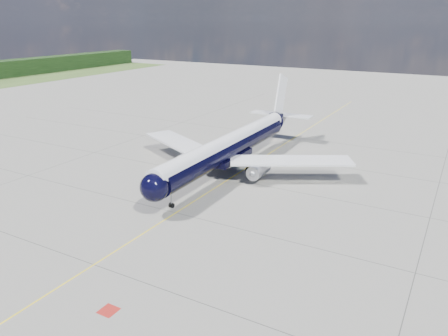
% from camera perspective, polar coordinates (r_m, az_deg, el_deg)
% --- Properties ---
extents(ground, '(320.00, 320.00, 0.00)m').
position_cam_1_polar(ground, '(75.24, 2.52, -0.28)').
color(ground, gray).
rests_on(ground, ground).
extents(taxiway_centerline, '(0.16, 160.00, 0.01)m').
position_cam_1_polar(taxiway_centerline, '(71.07, 0.70, -1.43)').
color(taxiway_centerline, yellow).
rests_on(taxiway_centerline, ground).
extents(red_marking, '(1.60, 1.60, 0.01)m').
position_cam_1_polar(red_marking, '(42.35, -14.85, -17.56)').
color(red_marking, maroon).
rests_on(red_marking, ground).
extents(main_airliner, '(40.50, 49.19, 14.23)m').
position_cam_1_polar(main_airliner, '(73.87, 1.05, 2.97)').
color(main_airliner, black).
rests_on(main_airliner, ground).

